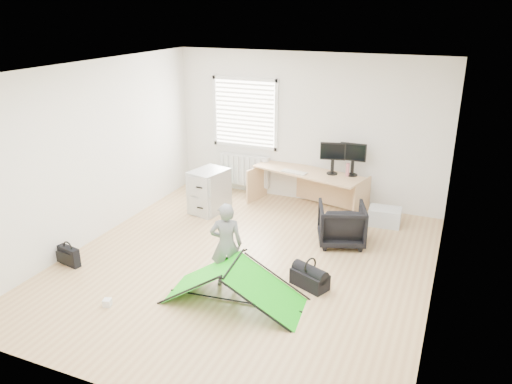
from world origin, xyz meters
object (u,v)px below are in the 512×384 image
at_px(thermos, 348,170).
at_px(office_chair, 342,224).
at_px(filing_cabinet, 209,191).
at_px(person, 226,245).
at_px(monitor_left, 333,163).
at_px(kite, 234,283).
at_px(desk, 307,189).
at_px(monitor_right, 353,164).
at_px(duffel_bag, 310,279).
at_px(storage_crate, 385,217).
at_px(laptop_bag, 69,256).

height_order(thermos, office_chair, thermos).
relative_size(filing_cabinet, person, 0.67).
xyz_separation_m(monitor_left, kite, (-0.32, -3.34, -0.62)).
bearing_deg(office_chair, desk, -71.89).
height_order(person, kite, person).
bearing_deg(office_chair, monitor_right, -102.33).
relative_size(person, duffel_bag, 2.32).
xyz_separation_m(monitor_left, storage_crate, (1.00, -0.27, -0.74)).
xyz_separation_m(thermos, office_chair, (0.22, -1.22, -0.47)).
height_order(filing_cabinet, monitor_left, monitor_left).
xyz_separation_m(kite, laptop_bag, (-2.54, -0.05, -0.13)).
xyz_separation_m(desk, monitor_left, (0.43, 0.03, 0.55)).
height_order(office_chair, laptop_bag, office_chair).
bearing_deg(monitor_right, filing_cabinet, -157.42).
bearing_deg(storage_crate, person, -120.27).
bearing_deg(duffel_bag, kite, -112.83).
bearing_deg(desk, monitor_left, 17.56).
bearing_deg(office_chair, laptop_bag, 13.49).
distance_m(monitor_right, office_chair, 1.42).
relative_size(office_chair, kite, 0.41).
bearing_deg(person, filing_cabinet, -81.84).
distance_m(desk, kite, 3.32).
height_order(desk, kite, desk).
xyz_separation_m(monitor_left, duffel_bag, (0.43, -2.64, -0.78)).
relative_size(monitor_left, thermos, 1.91).
height_order(desk, monitor_left, monitor_left).
distance_m(desk, duffel_bag, 2.76).
bearing_deg(monitor_left, thermos, -15.02).
height_order(filing_cabinet, laptop_bag, filing_cabinet).
bearing_deg(monitor_right, monitor_left, -170.27).
xyz_separation_m(desk, storage_crate, (1.43, -0.24, -0.20)).
relative_size(monitor_right, kite, 0.26).
xyz_separation_m(monitor_left, monitor_right, (0.34, 0.06, 0.00)).
relative_size(kite, laptop_bag, 4.74).
relative_size(desk, monitor_left, 4.58).
height_order(monitor_left, thermos, monitor_left).
xyz_separation_m(desk, laptop_bag, (-2.43, -3.37, -0.20)).
bearing_deg(kite, filing_cabinet, 117.39).
relative_size(thermos, storage_crate, 0.44).
relative_size(monitor_left, monitor_right, 0.98).
height_order(monitor_left, person, person).
relative_size(office_chair, laptop_bag, 1.93).
distance_m(office_chair, kite, 2.26).
bearing_deg(duffel_bag, monitor_left, 123.14).
relative_size(filing_cabinet, laptop_bag, 2.11).
bearing_deg(person, desk, -117.96).
height_order(filing_cabinet, thermos, thermos).
distance_m(filing_cabinet, storage_crate, 3.03).
bearing_deg(person, storage_crate, -145.12).
bearing_deg(monitor_left, desk, 170.89).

